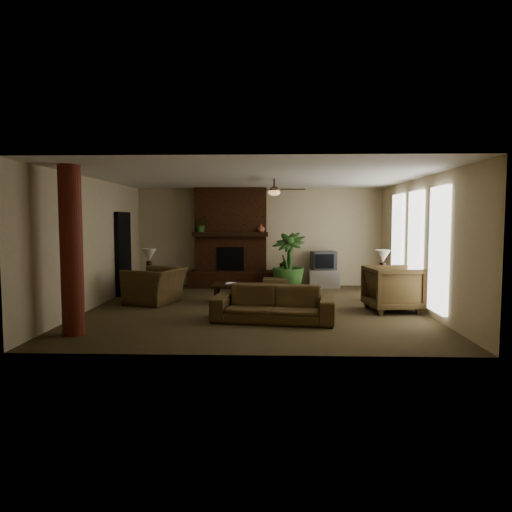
{
  "coord_description": "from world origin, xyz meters",
  "views": [
    {
      "loc": [
        0.33,
        -9.91,
        1.92
      ],
      "look_at": [
        0.0,
        0.4,
        1.1
      ],
      "focal_mm": 32.6,
      "sensor_mm": 36.0,
      "label": 1
    }
  ],
  "objects_px": {
    "armchair_left": "(155,280)",
    "side_table_right": "(383,289)",
    "floor_plant": "(288,275)",
    "sofa": "(274,298)",
    "ottoman": "(275,286)",
    "tv_stand": "(324,278)",
    "side_table_left": "(151,287)",
    "lamp_left": "(149,257)",
    "armchair_right": "(393,286)",
    "coffee_table": "(239,287)",
    "log_column": "(71,251)",
    "lamp_right": "(383,258)",
    "floor_vase": "(286,273)"
  },
  "relations": [
    {
      "from": "log_column",
      "to": "lamp_right",
      "type": "distance_m",
      "value": 6.83
    },
    {
      "from": "coffee_table",
      "to": "log_column",
      "type": "bearing_deg",
      "value": -129.83
    },
    {
      "from": "ottoman",
      "to": "floor_plant",
      "type": "bearing_deg",
      "value": 47.44
    },
    {
      "from": "sofa",
      "to": "coffee_table",
      "type": "relative_size",
      "value": 1.89
    },
    {
      "from": "armchair_right",
      "to": "floor_plant",
      "type": "xyz_separation_m",
      "value": [
        -2.09,
        2.54,
        -0.09
      ]
    },
    {
      "from": "side_table_left",
      "to": "ottoman",
      "type": "bearing_deg",
      "value": 12.11
    },
    {
      "from": "side_table_left",
      "to": "lamp_left",
      "type": "relative_size",
      "value": 0.85
    },
    {
      "from": "ottoman",
      "to": "floor_plant",
      "type": "relative_size",
      "value": 0.38
    },
    {
      "from": "floor_plant",
      "to": "side_table_left",
      "type": "relative_size",
      "value": 2.85
    },
    {
      "from": "ottoman",
      "to": "lamp_right",
      "type": "bearing_deg",
      "value": -19.69
    },
    {
      "from": "lamp_left",
      "to": "coffee_table",
      "type": "bearing_deg",
      "value": -16.31
    },
    {
      "from": "sofa",
      "to": "ottoman",
      "type": "relative_size",
      "value": 3.79
    },
    {
      "from": "floor_vase",
      "to": "armchair_left",
      "type": "bearing_deg",
      "value": -142.79
    },
    {
      "from": "floor_plant",
      "to": "side_table_right",
      "type": "distance_m",
      "value": 2.53
    },
    {
      "from": "ottoman",
      "to": "tv_stand",
      "type": "height_order",
      "value": "tv_stand"
    },
    {
      "from": "lamp_right",
      "to": "side_table_left",
      "type": "bearing_deg",
      "value": 177.43
    },
    {
      "from": "floor_plant",
      "to": "armchair_right",
      "type": "bearing_deg",
      "value": -50.52
    },
    {
      "from": "sofa",
      "to": "side_table_left",
      "type": "distance_m",
      "value": 3.92
    },
    {
      "from": "armchair_right",
      "to": "armchair_left",
      "type": "bearing_deg",
      "value": 73.81
    },
    {
      "from": "log_column",
      "to": "tv_stand",
      "type": "relative_size",
      "value": 3.29
    },
    {
      "from": "ottoman",
      "to": "lamp_right",
      "type": "height_order",
      "value": "lamp_right"
    },
    {
      "from": "armchair_right",
      "to": "side_table_right",
      "type": "distance_m",
      "value": 1.29
    },
    {
      "from": "floor_plant",
      "to": "sofa",
      "type": "bearing_deg",
      "value": -96.55
    },
    {
      "from": "armchair_right",
      "to": "coffee_table",
      "type": "distance_m",
      "value": 3.41
    },
    {
      "from": "sofa",
      "to": "armchair_left",
      "type": "distance_m",
      "value": 3.28
    },
    {
      "from": "log_column",
      "to": "floor_plant",
      "type": "xyz_separation_m",
      "value": [
        3.75,
        4.7,
        -0.96
      ]
    },
    {
      "from": "ottoman",
      "to": "floor_plant",
      "type": "xyz_separation_m",
      "value": [
        0.36,
        0.39,
        0.24
      ]
    },
    {
      "from": "tv_stand",
      "to": "floor_plant",
      "type": "xyz_separation_m",
      "value": [
        -1.03,
        -0.85,
        0.19
      ]
    },
    {
      "from": "armchair_left",
      "to": "ottoman",
      "type": "relative_size",
      "value": 2.05
    },
    {
      "from": "armchair_left",
      "to": "side_table_left",
      "type": "bearing_deg",
      "value": -141.54
    },
    {
      "from": "sofa",
      "to": "armchair_left",
      "type": "relative_size",
      "value": 1.85
    },
    {
      "from": "armchair_left",
      "to": "lamp_left",
      "type": "bearing_deg",
      "value": -138.96
    },
    {
      "from": "log_column",
      "to": "floor_vase",
      "type": "relative_size",
      "value": 3.64
    },
    {
      "from": "sofa",
      "to": "lamp_right",
      "type": "bearing_deg",
      "value": 49.89
    },
    {
      "from": "floor_vase",
      "to": "ottoman",
      "type": "bearing_deg",
      "value": -107.31
    },
    {
      "from": "sofa",
      "to": "floor_plant",
      "type": "relative_size",
      "value": 1.45
    },
    {
      "from": "log_column",
      "to": "side_table_left",
      "type": "height_order",
      "value": "log_column"
    },
    {
      "from": "side_table_right",
      "to": "armchair_right",
      "type": "bearing_deg",
      "value": -93.93
    },
    {
      "from": "log_column",
      "to": "armchair_left",
      "type": "relative_size",
      "value": 2.28
    },
    {
      "from": "log_column",
      "to": "sofa",
      "type": "distance_m",
      "value": 3.64
    },
    {
      "from": "armchair_right",
      "to": "ottoman",
      "type": "distance_m",
      "value": 3.27
    },
    {
      "from": "armchair_left",
      "to": "side_table_left",
      "type": "distance_m",
      "value": 0.8
    },
    {
      "from": "armchair_left",
      "to": "side_table_right",
      "type": "relative_size",
      "value": 2.23
    },
    {
      "from": "floor_vase",
      "to": "floor_plant",
      "type": "bearing_deg",
      "value": -84.89
    },
    {
      "from": "tv_stand",
      "to": "side_table_right",
      "type": "bearing_deg",
      "value": -64.45
    },
    {
      "from": "log_column",
      "to": "floor_plant",
      "type": "bearing_deg",
      "value": 51.46
    },
    {
      "from": "side_table_left",
      "to": "armchair_left",
      "type": "bearing_deg",
      "value": -68.96
    },
    {
      "from": "tv_stand",
      "to": "floor_vase",
      "type": "height_order",
      "value": "floor_vase"
    },
    {
      "from": "coffee_table",
      "to": "floor_vase",
      "type": "relative_size",
      "value": 1.56
    },
    {
      "from": "tv_stand",
      "to": "side_table_left",
      "type": "bearing_deg",
      "value": -159.71
    }
  ]
}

